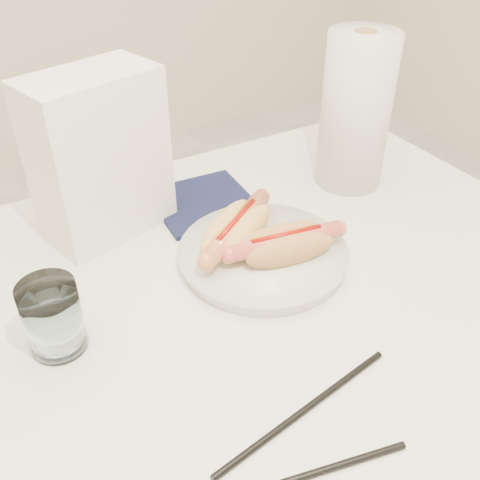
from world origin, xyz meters
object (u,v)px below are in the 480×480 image
paper_towel_roll (356,112)px  hotdog_left (236,231)px  water_glass (53,317)px  plate (263,256)px  napkin_box (100,157)px  hotdog_right (286,245)px  table (197,346)px

paper_towel_roll → hotdog_left: bearing=-162.2°
water_glass → plate: bearing=3.0°
napkin_box → hotdog_left: bearing=-65.1°
hotdog_right → paper_towel_roll: paper_towel_roll is taller
water_glass → paper_towel_roll: bearing=14.2°
plate → hotdog_left: bearing=125.1°
table → hotdog_right: hotdog_right is taller
hotdog_left → paper_towel_roll: paper_towel_roll is taller
hotdog_left → napkin_box: (-0.14, 0.16, 0.08)m
table → hotdog_left: 0.17m
napkin_box → paper_towel_roll: size_ratio=0.95×
water_glass → napkin_box: bearing=56.8°
table → plate: 0.16m
hotdog_left → paper_towel_roll: 0.31m
water_glass → napkin_box: size_ratio=0.38×
paper_towel_roll → hotdog_right: bearing=-147.3°
plate → water_glass: size_ratio=2.51×
napkin_box → paper_towel_roll: (0.42, -0.07, 0.01)m
hotdog_left → water_glass: size_ratio=1.73×
plate → water_glass: water_glass is taller
table → paper_towel_roll: 0.47m
plate → paper_towel_roll: paper_towel_roll is taller
water_glass → napkin_box: napkin_box is taller
hotdog_left → water_glass: bearing=156.2°
hotdog_left → paper_towel_roll: (0.28, 0.09, 0.09)m
table → plate: bearing=20.2°
plate → paper_towel_roll: 0.31m
table → hotdog_left: (0.11, 0.08, 0.10)m
plate → hotdog_right: bearing=-54.8°
water_glass → hotdog_left: bearing=10.4°
hotdog_left → table: bearing=-176.9°
table → hotdog_right: 0.19m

